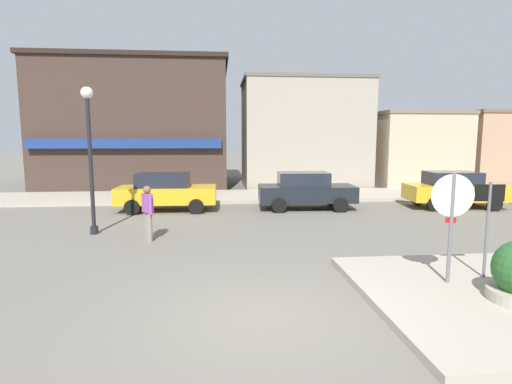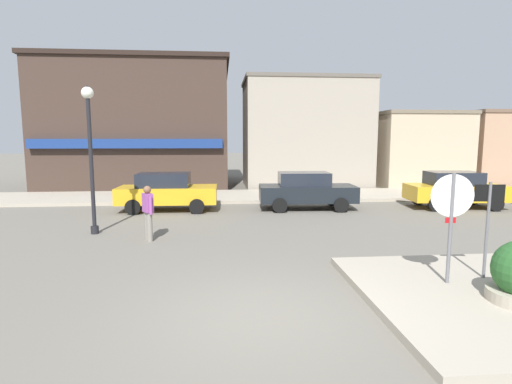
{
  "view_description": "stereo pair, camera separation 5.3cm",
  "coord_description": "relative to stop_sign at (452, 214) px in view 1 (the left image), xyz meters",
  "views": [
    {
      "loc": [
        -0.71,
        -6.26,
        2.93
      ],
      "look_at": [
        0.31,
        4.5,
        1.5
      ],
      "focal_mm": 28.0,
      "sensor_mm": 36.0,
      "label": 1
    },
    {
      "loc": [
        -0.65,
        -6.26,
        2.93
      ],
      "look_at": [
        0.31,
        4.5,
        1.5
      ],
      "focal_mm": 28.0,
      "sensor_mm": 36.0,
      "label": 2
    }
  ],
  "objects": [
    {
      "name": "one_way_sign",
      "position": [
        0.9,
        0.21,
        -0.19
      ],
      "size": [
        0.6,
        0.08,
        2.1
      ],
      "color": "slate",
      "rests_on": "ground"
    },
    {
      "name": "stop_sign",
      "position": [
        0.0,
        0.0,
        0.0
      ],
      "size": [
        0.82,
        0.12,
        2.3
      ],
      "color": "slate",
      "rests_on": "ground"
    },
    {
      "name": "kerb_far",
      "position": [
        -3.73,
        12.84,
        -1.44
      ],
      "size": [
        80.0,
        4.0,
        0.15
      ],
      "primitive_type": "cube",
      "color": "#A89E8C",
      "rests_on": "ground"
    },
    {
      "name": "building_storefront_left_mid",
      "position": [
        7.81,
        17.68,
        0.78
      ],
      "size": [
        5.35,
        5.97,
        4.58
      ],
      "color": "tan",
      "rests_on": "ground"
    },
    {
      "name": "building_corner_shop",
      "position": [
        -9.31,
        19.58,
        2.24
      ],
      "size": [
        10.95,
        10.0,
        7.5
      ],
      "color": "#3D2D26",
      "rests_on": "ground"
    },
    {
      "name": "building_storefront_right_near",
      "position": [
        13.94,
        18.36,
        0.83
      ],
      "size": [
        5.82,
        6.34,
        4.68
      ],
      "color": "tan",
      "rests_on": "ground"
    },
    {
      "name": "building_storefront_left_near",
      "position": [
        0.86,
        17.62,
        1.76
      ],
      "size": [
        7.57,
        5.16,
        6.55
      ],
      "color": "#9E9384",
      "rests_on": "ground"
    },
    {
      "name": "parked_car_third",
      "position": [
        5.61,
        8.95,
        -0.71
      ],
      "size": [
        4.12,
        2.12,
        1.56
      ],
      "color": "gold",
      "rests_on": "ground"
    },
    {
      "name": "parked_car_nearest",
      "position": [
        -6.6,
        9.4,
        -0.71
      ],
      "size": [
        4.03,
        1.93,
        1.56
      ],
      "color": "gold",
      "rests_on": "ground"
    },
    {
      "name": "parked_car_second",
      "position": [
        -0.8,
        9.25,
        -0.71
      ],
      "size": [
        4.08,
        2.03,
        1.56
      ],
      "color": "black",
      "rests_on": "ground"
    },
    {
      "name": "lamp_post",
      "position": [
        -8.33,
        5.46,
        1.44
      ],
      "size": [
        0.36,
        0.36,
        4.54
      ],
      "color": "black",
      "rests_on": "ground"
    },
    {
      "name": "pedestrian_crossing_near",
      "position": [
        -6.49,
        4.41,
        -0.65
      ],
      "size": [
        0.37,
        0.52,
        1.61
      ],
      "color": "gray",
      "rests_on": "ground"
    },
    {
      "name": "ground_plane",
      "position": [
        -3.73,
        -0.87,
        -1.52
      ],
      "size": [
        160.0,
        160.0,
        0.0
      ],
      "primitive_type": "plane",
      "color": "#6B665B"
    }
  ]
}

